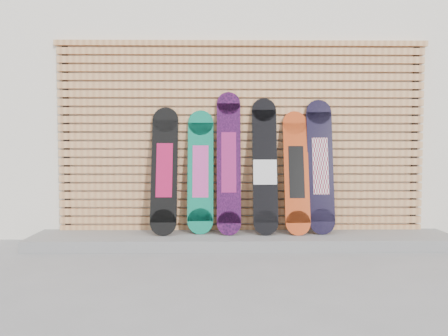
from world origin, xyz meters
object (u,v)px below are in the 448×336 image
Objects in this scene: snowboard_1 at (201,171)px; snowboard_4 at (296,172)px; snowboard_0 at (164,170)px; snowboard_2 at (229,162)px; snowboard_5 at (320,166)px; snowboard_3 at (265,166)px.

snowboard_4 is (1.07, -0.04, -0.00)m from snowboard_1.
snowboard_2 is at bearing 0.66° from snowboard_0.
snowboard_1 is 0.92× the size of snowboard_5.
snowboard_5 is (1.74, 0.03, 0.04)m from snowboard_0.
snowboard_5 is at bearing 4.99° from snowboard_4.
snowboard_0 is at bearing -179.12° from snowboard_5.
snowboard_4 is 0.28m from snowboard_5.
snowboard_4 is at bearing -175.01° from snowboard_5.
snowboard_1 is (0.40, 0.04, -0.02)m from snowboard_0.
snowboard_1 is 0.87× the size of snowboard_2.
snowboard_5 reaches higher than snowboard_4.
snowboard_4 is at bearing -0.37° from snowboard_3.
snowboard_2 is at bearing -6.48° from snowboard_1.
snowboard_1 is at bearing 176.90° from snowboard_3.
snowboard_3 reaches higher than snowboard_4.
snowboard_3 reaches higher than snowboard_1.
snowboard_3 is 0.63m from snowboard_5.
snowboard_5 is (1.03, 0.02, -0.04)m from snowboard_2.
snowboard_2 reaches higher than snowboard_5.
snowboard_3 is (1.12, 0.01, 0.04)m from snowboard_0.
snowboard_3 is (0.40, -0.00, -0.05)m from snowboard_2.
snowboard_0 is 1.12m from snowboard_3.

